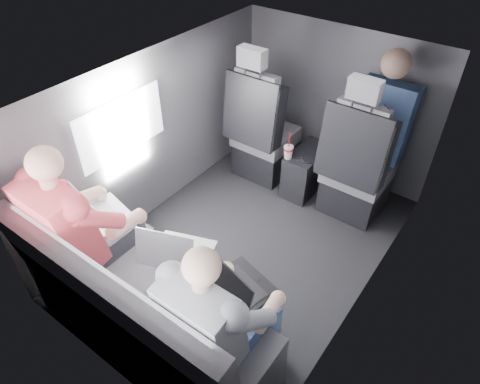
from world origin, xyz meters
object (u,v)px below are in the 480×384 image
Objects in this scene: front_seat_right at (356,173)px; passenger_rear_right at (221,318)px; laptop_silver at (177,251)px; laptop_black at (239,286)px; center_console at (306,171)px; passenger_rear_left at (85,227)px; rear_bench at (143,316)px; soda_cup at (288,152)px; passenger_front_right at (382,121)px; front_seat_left at (262,137)px; laptop_white at (97,214)px.

passenger_rear_right is (0.06, -1.81, 0.21)m from front_seat_right.
laptop_black is (0.43, 0.01, -0.00)m from laptop_silver.
front_seat_right reaches higher than center_console.
passenger_rear_left reaches higher than center_console.
soda_cup is (-0.10, 1.76, 0.15)m from rear_bench.
soda_cup is (-0.10, -0.18, 0.26)m from center_console.
front_seat_right is 3.38× the size of laptop_black.
rear_bench is 1.26× the size of passenger_rear_left.
center_console is 0.78m from passenger_front_right.
front_seat_left is 1.83m from passenger_rear_left.
soda_cup is 0.21× the size of passenger_rear_right.
soda_cup is 1.58m from laptop_black.
center_console is 1.95× the size of soda_cup.
rear_bench is at bearing -97.71° from laptop_silver.
center_console is 1.86m from laptop_white.
front_seat_left is 1.00× the size of passenger_rear_left.
soda_cup is (0.35, -0.14, 0.06)m from front_seat_left.
center_console is at bearing 105.44° from passenger_rear_right.
soda_cup is 0.19× the size of passenger_rear_left.
front_seat_left is 1.07× the size of passenger_rear_right.
passenger_rear_left is at bearing -116.24° from passenger_front_right.
laptop_black is 1.02m from passenger_rear_left.
laptop_silver is (0.14, -1.47, 0.17)m from soda_cup.
laptop_black is at bearing -90.51° from passenger_front_right.
passenger_rear_left is at bearing -179.92° from passenger_rear_right.
laptop_black is (0.47, -1.64, 0.43)m from center_console.
passenger_front_right is (1.07, 1.93, 0.13)m from laptop_white.
front_seat_right is at bearing 0.00° from front_seat_left.
laptop_silver is at bearing 157.36° from passenger_rear_right.
front_seat_left is at bearing 106.91° from laptop_silver.
front_seat_left is 2.64× the size of center_console.
passenger_rear_left is (-1.00, -0.21, 0.02)m from laptop_black.
passenger_rear_right reaches higher than laptop_white.
passenger_rear_right is (1.09, -0.13, -0.02)m from laptop_white.
laptop_white is 0.44× the size of passenger_front_right.
passenger_front_right is (0.04, 0.26, 0.36)m from front_seat_right.
front_seat_right is (0.90, 0.00, 0.00)m from front_seat_left.
passenger_front_right is (0.94, 0.26, 0.36)m from front_seat_left.
laptop_black reaches higher than soda_cup.
front_seat_right is 0.45m from passenger_front_right.
front_seat_right reaches higher than laptop_white.
center_console is 1.18× the size of laptop_silver.
front_seat_right is 0.79× the size of rear_bench.
laptop_silver is (0.04, 0.29, 0.32)m from rear_bench.
rear_bench is 1.35× the size of passenger_rear_right.
passenger_rear_left is (-0.08, -1.81, 0.25)m from front_seat_left.
soda_cup is at bearing 111.27° from laptop_black.
center_console is at bearing 90.00° from rear_bench.
rear_bench is at bearing -90.00° from center_console.
passenger_front_right is (0.59, 0.40, 0.30)m from soda_cup.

